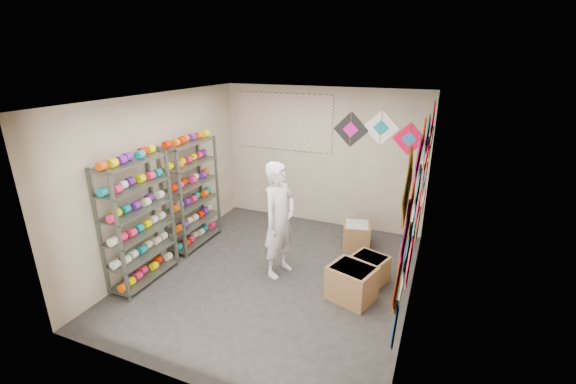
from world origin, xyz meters
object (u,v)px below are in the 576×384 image
at_px(shopkeeper, 279,220).
at_px(carton_a, 352,283).
at_px(carton_b, 370,268).
at_px(carton_c, 356,235).
at_px(shelf_rack_back, 192,194).
at_px(shelf_rack_front, 138,223).

height_order(shopkeeper, carton_a, shopkeeper).
xyz_separation_m(carton_b, carton_c, (-0.44, 1.00, 0.02)).
bearing_deg(shelf_rack_back, carton_c, 19.76).
bearing_deg(shelf_rack_front, shelf_rack_back, 90.00).
xyz_separation_m(shopkeeper, carton_b, (1.35, 0.31, -0.70)).
xyz_separation_m(shelf_rack_front, shelf_rack_back, (0.00, 1.30, 0.00)).
height_order(shelf_rack_back, carton_a, shelf_rack_back).
height_order(shelf_rack_front, shopkeeper, shelf_rack_front).
distance_m(shelf_rack_back, carton_c, 2.99).
bearing_deg(carton_c, carton_a, -92.84).
xyz_separation_m(shelf_rack_front, carton_b, (3.16, 1.28, -0.75)).
relative_size(carton_a, carton_b, 1.21).
relative_size(shelf_rack_front, carton_a, 3.17).
bearing_deg(carton_c, carton_b, -79.95).
bearing_deg(shopkeeper, shelf_rack_back, 92.81).
bearing_deg(shopkeeper, shelf_rack_front, 131.29).
bearing_deg(carton_b, shelf_rack_back, -161.20).
height_order(carton_a, carton_b, carton_a).
bearing_deg(carton_a, carton_c, 118.03).
height_order(shelf_rack_front, carton_b, shelf_rack_front).
distance_m(shelf_rack_front, carton_b, 3.49).
height_order(shelf_rack_back, carton_c, shelf_rack_back).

